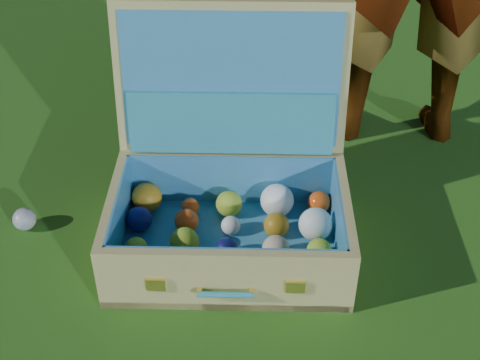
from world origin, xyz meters
The scene contains 3 objects.
ground centered at (0.00, 0.00, 0.00)m, with size 60.00×60.00×0.00m, color #215114.
stray_ball centered at (-0.57, -0.10, 0.03)m, with size 0.07×0.07×0.07m, color teal.
suitcase centered at (-0.01, 0.10, 0.17)m, with size 0.78×0.71×0.61m.
Camera 1 is at (0.52, -1.23, 1.30)m, focal length 50.00 mm.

